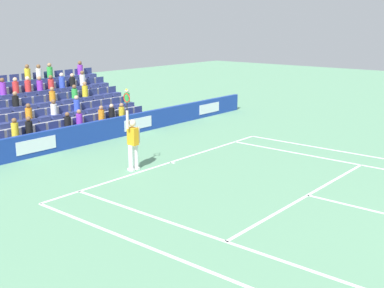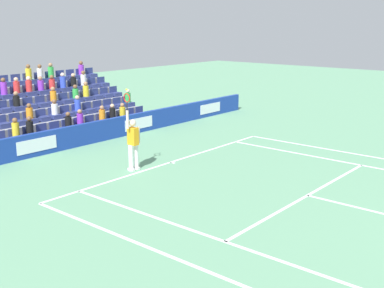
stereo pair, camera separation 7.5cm
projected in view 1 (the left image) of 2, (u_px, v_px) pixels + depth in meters
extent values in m
cube|color=white|center=(170.00, 162.00, 17.93)|extent=(10.97, 0.10, 0.01)
cube|color=white|center=(308.00, 195.00, 14.52)|extent=(8.23, 0.10, 0.01)
cube|color=white|center=(242.00, 247.00, 11.17)|extent=(0.10, 11.89, 0.01)
cube|color=white|center=(374.00, 167.00, 17.31)|extent=(0.10, 11.89, 0.01)
cube|color=white|center=(205.00, 270.00, 10.15)|extent=(0.10, 11.89, 0.01)
cube|color=white|center=(172.00, 163.00, 17.87)|extent=(0.10, 0.20, 0.01)
cube|color=#193899|center=(91.00, 133.00, 20.63)|extent=(21.38, 0.20, 0.90)
cube|color=white|center=(209.00, 108.00, 26.54)|extent=(1.71, 0.01, 0.51)
cube|color=white|center=(138.00, 123.00, 22.55)|extent=(1.71, 0.01, 0.51)
cube|color=white|center=(37.00, 145.00, 18.57)|extent=(1.71, 0.01, 0.51)
cylinder|color=white|center=(136.00, 157.00, 16.99)|extent=(0.16, 0.16, 0.90)
cylinder|color=white|center=(131.00, 158.00, 16.82)|extent=(0.16, 0.16, 0.90)
cube|color=white|center=(136.00, 168.00, 17.09)|extent=(0.13, 0.26, 0.08)
cube|color=white|center=(131.00, 170.00, 16.91)|extent=(0.13, 0.26, 0.08)
cube|color=orange|center=(133.00, 136.00, 16.72)|extent=(0.23, 0.36, 0.60)
sphere|color=beige|center=(132.00, 123.00, 16.61)|extent=(0.24, 0.24, 0.24)
cylinder|color=beige|center=(127.00, 120.00, 16.41)|extent=(0.09, 0.09, 0.62)
cylinder|color=beige|center=(139.00, 135.00, 16.85)|extent=(0.09, 0.09, 0.56)
cylinder|color=black|center=(127.00, 106.00, 16.30)|extent=(0.04, 0.04, 0.28)
torus|color=red|center=(127.00, 98.00, 16.24)|extent=(0.04, 0.31, 0.31)
sphere|color=#D1E533|center=(126.00, 90.00, 16.17)|extent=(0.07, 0.07, 0.07)
cube|color=gray|center=(75.00, 135.00, 21.35)|extent=(8.68, 0.95, 0.42)
cube|color=navy|center=(141.00, 115.00, 24.28)|extent=(0.48, 0.44, 0.20)
cube|color=navy|center=(138.00, 109.00, 24.35)|extent=(0.48, 0.04, 0.30)
cube|color=navy|center=(132.00, 117.00, 23.82)|extent=(0.48, 0.44, 0.20)
cube|color=navy|center=(129.00, 111.00, 23.89)|extent=(0.48, 0.04, 0.30)
cube|color=navy|center=(123.00, 118.00, 23.36)|extent=(0.48, 0.44, 0.20)
cube|color=navy|center=(120.00, 113.00, 23.42)|extent=(0.48, 0.04, 0.30)
cube|color=navy|center=(113.00, 120.00, 22.90)|extent=(0.48, 0.44, 0.20)
cube|color=navy|center=(110.00, 115.00, 22.96)|extent=(0.48, 0.04, 0.30)
cube|color=navy|center=(102.00, 122.00, 22.43)|extent=(0.48, 0.44, 0.20)
cube|color=navy|center=(99.00, 117.00, 22.50)|extent=(0.48, 0.04, 0.30)
cube|color=navy|center=(92.00, 125.00, 21.97)|extent=(0.48, 0.44, 0.20)
cube|color=navy|center=(89.00, 119.00, 22.04)|extent=(0.48, 0.04, 0.30)
cube|color=navy|center=(81.00, 127.00, 21.51)|extent=(0.48, 0.44, 0.20)
cube|color=navy|center=(77.00, 121.00, 21.57)|extent=(0.48, 0.04, 0.30)
cube|color=navy|center=(69.00, 129.00, 21.05)|extent=(0.48, 0.44, 0.20)
cube|color=navy|center=(66.00, 123.00, 21.11)|extent=(0.48, 0.04, 0.30)
cube|color=navy|center=(57.00, 131.00, 20.58)|extent=(0.48, 0.44, 0.20)
cube|color=navy|center=(53.00, 125.00, 20.65)|extent=(0.48, 0.04, 0.30)
cube|color=navy|center=(44.00, 134.00, 20.12)|extent=(0.48, 0.44, 0.20)
cube|color=navy|center=(41.00, 127.00, 20.19)|extent=(0.48, 0.04, 0.30)
cube|color=navy|center=(30.00, 137.00, 19.66)|extent=(0.48, 0.44, 0.20)
cube|color=navy|center=(27.00, 130.00, 19.72)|extent=(0.48, 0.04, 0.30)
cube|color=navy|center=(16.00, 139.00, 19.20)|extent=(0.48, 0.44, 0.20)
cube|color=navy|center=(13.00, 132.00, 19.26)|extent=(0.48, 0.04, 0.30)
cube|color=navy|center=(2.00, 142.00, 18.74)|extent=(0.48, 0.44, 0.20)
cube|color=gray|center=(62.00, 127.00, 21.89)|extent=(8.68, 0.95, 0.84)
cube|color=navy|center=(128.00, 104.00, 24.77)|extent=(0.48, 0.44, 0.20)
cube|color=navy|center=(125.00, 99.00, 24.84)|extent=(0.48, 0.04, 0.30)
cube|color=navy|center=(119.00, 106.00, 24.31)|extent=(0.48, 0.44, 0.20)
cube|color=navy|center=(116.00, 101.00, 24.37)|extent=(0.48, 0.04, 0.30)
cube|color=navy|center=(109.00, 108.00, 23.85)|extent=(0.48, 0.44, 0.20)
cube|color=navy|center=(106.00, 102.00, 23.91)|extent=(0.48, 0.04, 0.30)
cube|color=navy|center=(99.00, 109.00, 23.39)|extent=(0.48, 0.44, 0.20)
cube|color=navy|center=(96.00, 104.00, 23.45)|extent=(0.48, 0.04, 0.30)
cube|color=navy|center=(89.00, 111.00, 22.92)|extent=(0.48, 0.44, 0.20)
cube|color=navy|center=(86.00, 105.00, 22.99)|extent=(0.48, 0.04, 0.30)
cube|color=navy|center=(78.00, 113.00, 22.46)|extent=(0.48, 0.44, 0.20)
cube|color=navy|center=(75.00, 107.00, 22.52)|extent=(0.48, 0.04, 0.30)
cube|color=navy|center=(67.00, 115.00, 22.00)|extent=(0.48, 0.44, 0.20)
cube|color=navy|center=(64.00, 109.00, 22.06)|extent=(0.48, 0.04, 0.30)
cube|color=navy|center=(55.00, 117.00, 21.54)|extent=(0.48, 0.44, 0.20)
cube|color=navy|center=(52.00, 111.00, 21.60)|extent=(0.48, 0.04, 0.30)
cube|color=navy|center=(43.00, 119.00, 21.07)|extent=(0.48, 0.44, 0.20)
cube|color=navy|center=(40.00, 113.00, 21.14)|extent=(0.48, 0.04, 0.30)
cube|color=navy|center=(30.00, 121.00, 20.61)|extent=(0.48, 0.44, 0.20)
cube|color=navy|center=(27.00, 115.00, 20.67)|extent=(0.48, 0.04, 0.30)
cube|color=navy|center=(17.00, 123.00, 20.15)|extent=(0.48, 0.44, 0.20)
cube|color=navy|center=(13.00, 117.00, 20.21)|extent=(0.48, 0.04, 0.30)
cube|color=navy|center=(3.00, 126.00, 19.69)|extent=(0.48, 0.44, 0.20)
cube|color=gray|center=(49.00, 120.00, 22.43)|extent=(8.68, 0.95, 1.26)
cube|color=navy|center=(115.00, 94.00, 25.26)|extent=(0.48, 0.44, 0.20)
cube|color=navy|center=(112.00, 89.00, 25.32)|extent=(0.48, 0.04, 0.30)
cube|color=navy|center=(106.00, 96.00, 24.80)|extent=(0.48, 0.44, 0.20)
cube|color=navy|center=(103.00, 90.00, 24.86)|extent=(0.48, 0.04, 0.30)
cube|color=navy|center=(96.00, 97.00, 24.34)|extent=(0.48, 0.44, 0.20)
cube|color=navy|center=(93.00, 92.00, 24.40)|extent=(0.48, 0.04, 0.30)
cube|color=navy|center=(86.00, 99.00, 23.87)|extent=(0.48, 0.44, 0.20)
cube|color=navy|center=(83.00, 93.00, 23.94)|extent=(0.48, 0.04, 0.30)
cube|color=navy|center=(76.00, 100.00, 23.41)|extent=(0.48, 0.44, 0.20)
cube|color=navy|center=(73.00, 95.00, 23.47)|extent=(0.48, 0.04, 0.30)
cube|color=navy|center=(65.00, 102.00, 22.95)|extent=(0.48, 0.44, 0.20)
cube|color=navy|center=(62.00, 96.00, 23.01)|extent=(0.48, 0.04, 0.30)
cube|color=navy|center=(54.00, 103.00, 22.49)|extent=(0.48, 0.44, 0.20)
cube|color=navy|center=(51.00, 98.00, 22.55)|extent=(0.48, 0.04, 0.30)
cube|color=navy|center=(42.00, 105.00, 22.02)|extent=(0.48, 0.44, 0.20)
cube|color=navy|center=(39.00, 99.00, 22.09)|extent=(0.48, 0.04, 0.30)
cube|color=navy|center=(30.00, 107.00, 21.56)|extent=(0.48, 0.44, 0.20)
cube|color=navy|center=(27.00, 101.00, 21.63)|extent=(0.48, 0.04, 0.30)
cube|color=navy|center=(17.00, 109.00, 21.10)|extent=(0.48, 0.44, 0.20)
cube|color=navy|center=(14.00, 102.00, 21.16)|extent=(0.48, 0.04, 0.30)
cube|color=navy|center=(3.00, 111.00, 20.64)|extent=(0.48, 0.44, 0.20)
cube|color=navy|center=(0.00, 104.00, 20.70)|extent=(0.48, 0.04, 0.30)
cube|color=gray|center=(37.00, 113.00, 22.97)|extent=(8.68, 0.95, 1.68)
cube|color=navy|center=(102.00, 85.00, 25.75)|extent=(0.48, 0.44, 0.20)
cube|color=navy|center=(100.00, 80.00, 25.81)|extent=(0.48, 0.04, 0.30)
cube|color=navy|center=(93.00, 86.00, 25.29)|extent=(0.48, 0.44, 0.20)
cube|color=navy|center=(90.00, 81.00, 25.35)|extent=(0.48, 0.04, 0.30)
cube|color=navy|center=(83.00, 87.00, 24.82)|extent=(0.48, 0.44, 0.20)
cube|color=navy|center=(81.00, 82.00, 24.89)|extent=(0.48, 0.04, 0.30)
cube|color=navy|center=(73.00, 88.00, 24.36)|extent=(0.48, 0.44, 0.20)
cube|color=navy|center=(71.00, 83.00, 24.43)|extent=(0.48, 0.04, 0.30)
cube|color=navy|center=(63.00, 90.00, 23.90)|extent=(0.48, 0.44, 0.20)
cube|color=navy|center=(60.00, 84.00, 23.96)|extent=(0.48, 0.04, 0.30)
cube|color=navy|center=(52.00, 91.00, 23.44)|extent=(0.48, 0.44, 0.20)
cube|color=navy|center=(49.00, 85.00, 23.50)|extent=(0.48, 0.04, 0.30)
cube|color=navy|center=(41.00, 92.00, 22.97)|extent=(0.48, 0.44, 0.20)
cube|color=navy|center=(38.00, 87.00, 23.04)|extent=(0.48, 0.04, 0.30)
cube|color=navy|center=(29.00, 94.00, 22.51)|extent=(0.48, 0.44, 0.20)
cube|color=navy|center=(26.00, 88.00, 22.58)|extent=(0.48, 0.04, 0.30)
cube|color=navy|center=(17.00, 95.00, 22.05)|extent=(0.48, 0.44, 0.20)
cube|color=navy|center=(14.00, 89.00, 22.11)|extent=(0.48, 0.04, 0.30)
cube|color=navy|center=(4.00, 97.00, 21.59)|extent=(0.48, 0.44, 0.20)
cube|color=navy|center=(1.00, 91.00, 21.65)|extent=(0.48, 0.04, 0.30)
cube|color=gray|center=(25.00, 106.00, 23.51)|extent=(8.68, 0.95, 2.10)
cube|color=navy|center=(90.00, 76.00, 26.24)|extent=(0.48, 0.44, 0.20)
cube|color=navy|center=(88.00, 71.00, 26.30)|extent=(0.48, 0.04, 0.30)
cube|color=navy|center=(81.00, 77.00, 25.77)|extent=(0.48, 0.44, 0.20)
cube|color=navy|center=(78.00, 71.00, 25.84)|extent=(0.48, 0.04, 0.30)
cube|color=navy|center=(71.00, 77.00, 25.31)|extent=(0.48, 0.44, 0.20)
cube|color=navy|center=(69.00, 72.00, 25.38)|extent=(0.48, 0.04, 0.30)
cube|color=navy|center=(61.00, 79.00, 24.85)|extent=(0.48, 0.44, 0.20)
cube|color=navy|center=(59.00, 73.00, 24.91)|extent=(0.48, 0.04, 0.30)
cube|color=navy|center=(51.00, 80.00, 24.39)|extent=(0.48, 0.44, 0.20)
cube|color=navy|center=(48.00, 74.00, 24.45)|extent=(0.48, 0.04, 0.30)
cube|color=navy|center=(40.00, 81.00, 23.92)|extent=(0.48, 0.44, 0.20)
cube|color=navy|center=(37.00, 75.00, 23.99)|extent=(0.48, 0.04, 0.30)
cube|color=navy|center=(29.00, 82.00, 23.46)|extent=(0.48, 0.44, 0.20)
cube|color=navy|center=(26.00, 76.00, 23.53)|extent=(0.48, 0.04, 0.30)
cube|color=navy|center=(17.00, 83.00, 23.00)|extent=(0.48, 0.44, 0.20)
cube|color=navy|center=(14.00, 77.00, 23.06)|extent=(0.48, 0.04, 0.30)
cube|color=navy|center=(5.00, 84.00, 22.54)|extent=(0.48, 0.44, 0.20)
cube|color=navy|center=(2.00, 79.00, 22.60)|extent=(0.48, 0.04, 0.30)
cylinder|color=purple|center=(40.00, 85.00, 22.93)|extent=(0.28, 0.28, 0.45)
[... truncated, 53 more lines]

